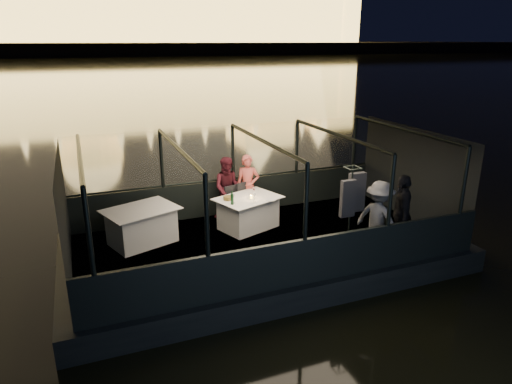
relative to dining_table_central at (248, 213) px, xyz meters
name	(u,v)px	position (x,y,z in m)	size (l,w,h in m)	color
river_water	(92,69)	(0.02, 79.14, -0.89)	(500.00, 500.00, 0.00)	black
boat_hull	(262,261)	(0.02, -0.86, -0.89)	(8.60, 4.40, 1.00)	black
boat_deck	(263,242)	(0.02, -0.86, -0.41)	(8.00, 4.00, 0.04)	black
gunwale_port	(234,196)	(0.02, 1.14, 0.06)	(8.00, 0.08, 0.90)	black
gunwale_starboard	(304,262)	(0.02, -2.86, 0.06)	(8.00, 0.08, 0.90)	black
cabin_glass_port	(233,153)	(0.02, 1.14, 1.21)	(8.00, 0.02, 1.40)	#99B2B2
cabin_glass_starboard	(306,203)	(0.02, -2.86, 1.21)	(8.00, 0.02, 1.40)	#99B2B2
cabin_roof_glass	(263,141)	(0.02, -0.86, 1.91)	(8.00, 4.00, 0.02)	#99B2B2
end_wall_fore	(64,218)	(-3.98, -0.86, 0.76)	(0.02, 4.00, 2.30)	black
end_wall_aft	(412,174)	(4.02, -0.86, 0.76)	(0.02, 4.00, 2.30)	black
canopy_ribs	(263,193)	(0.02, -0.86, 0.76)	(8.00, 4.00, 2.30)	black
embankment	(77,50)	(0.02, 209.14, 0.11)	(400.00, 140.00, 6.00)	#423D33
dining_table_central	(248,213)	(0.00, 0.00, 0.00)	(1.45, 1.05, 0.77)	silver
dining_table_aft	(142,227)	(-2.49, 0.06, 0.00)	(1.52, 1.10, 0.81)	white
chair_port_left	(234,205)	(-0.19, 0.45, 0.06)	(0.42, 0.42, 0.89)	black
chair_port_right	(247,204)	(0.13, 0.45, 0.06)	(0.44, 0.44, 0.94)	black
coat_stand	(350,215)	(1.42, -2.14, 0.51)	(0.54, 0.44, 1.96)	black
person_woman_coral	(248,188)	(0.26, 0.72, 0.36)	(0.58, 0.39, 1.61)	#CC544A
person_man_maroon	(229,190)	(-0.23, 0.78, 0.36)	(0.76, 0.59, 1.59)	#45131C
passenger_stripe	(379,217)	(2.01, -2.32, 0.47)	(1.04, 0.59, 1.61)	silver
passenger_dark	(401,213)	(2.57, -2.32, 0.47)	(0.99, 0.42, 1.69)	black
wine_bottle	(232,198)	(-0.49, -0.30, 0.53)	(0.07, 0.07, 0.31)	#153B1C
bread_basket	(228,198)	(-0.49, 0.04, 0.42)	(0.22, 0.22, 0.09)	brown
amber_candle	(251,197)	(0.06, -0.07, 0.42)	(0.06, 0.06, 0.08)	yellow
plate_near	(271,199)	(0.44, -0.33, 0.39)	(0.26, 0.26, 0.02)	white
plate_far	(230,199)	(-0.43, 0.08, 0.39)	(0.24, 0.24, 0.02)	white
wine_glass_white	(234,199)	(-0.44, -0.24, 0.48)	(0.07, 0.07, 0.21)	silver
wine_glass_red	(254,192)	(0.19, 0.11, 0.48)	(0.07, 0.07, 0.19)	white
wine_glass_empty	(255,198)	(0.03, -0.34, 0.48)	(0.07, 0.07, 0.20)	silver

